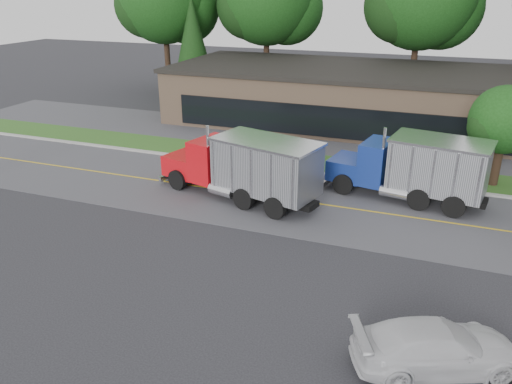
% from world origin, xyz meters
% --- Properties ---
extents(ground, '(140.00, 140.00, 0.00)m').
position_xyz_m(ground, '(0.00, 0.00, 0.00)').
color(ground, '#36363C').
rests_on(ground, ground).
extents(road, '(60.00, 8.00, 0.02)m').
position_xyz_m(road, '(0.00, 9.00, 0.00)').
color(road, '#5D5D62').
rests_on(road, ground).
extents(center_line, '(60.00, 0.12, 0.01)m').
position_xyz_m(center_line, '(0.00, 9.00, 0.00)').
color(center_line, gold).
rests_on(center_line, ground).
extents(curb, '(60.00, 0.30, 0.12)m').
position_xyz_m(curb, '(0.00, 13.20, 0.00)').
color(curb, '#9E9E99').
rests_on(curb, ground).
extents(grass_verge, '(60.00, 3.40, 0.03)m').
position_xyz_m(grass_verge, '(0.00, 15.00, 0.00)').
color(grass_verge, '#2A6221').
rests_on(grass_verge, ground).
extents(far_parking, '(60.00, 7.00, 0.02)m').
position_xyz_m(far_parking, '(0.00, 20.00, 0.00)').
color(far_parking, '#5D5D62').
rests_on(far_parking, ground).
extents(strip_mall, '(32.00, 12.00, 4.00)m').
position_xyz_m(strip_mall, '(2.00, 26.00, 2.00)').
color(strip_mall, '#9A785E').
rests_on(strip_mall, ground).
extents(tree_far_a, '(9.68, 9.11, 13.81)m').
position_xyz_m(tree_far_a, '(-19.85, 32.12, 8.81)').
color(tree_far_a, '#382619').
rests_on(tree_far_a, ground).
extents(tree_far_b, '(9.71, 9.14, 13.85)m').
position_xyz_m(tree_far_b, '(-9.85, 34.12, 8.84)').
color(tree_far_b, '#382619').
rests_on(tree_far_b, ground).
extents(tree_far_c, '(9.98, 9.39, 14.24)m').
position_xyz_m(tree_far_c, '(4.15, 34.12, 9.08)').
color(tree_far_c, '#382619').
rests_on(tree_far_c, ground).
extents(evergreen_left, '(4.19, 4.19, 9.52)m').
position_xyz_m(evergreen_left, '(-16.00, 30.00, 5.23)').
color(evergreen_left, '#382619').
rests_on(evergreen_left, ground).
extents(tree_verge, '(3.87, 3.64, 5.51)m').
position_xyz_m(tree_verge, '(10.06, 15.05, 3.50)').
color(tree_verge, '#382619').
rests_on(tree_verge, ground).
extents(dump_truck_red, '(9.17, 4.67, 3.36)m').
position_xyz_m(dump_truck_red, '(-2.13, 8.39, 1.81)').
color(dump_truck_red, black).
rests_on(dump_truck_red, ground).
extents(dump_truck_blue, '(8.17, 3.93, 3.36)m').
position_xyz_m(dump_truck_blue, '(5.95, 11.26, 1.80)').
color(dump_truck_blue, black).
rests_on(dump_truck_blue, ground).
extents(rally_car, '(5.26, 3.81, 1.41)m').
position_xyz_m(rally_car, '(7.50, -1.20, 0.71)').
color(rally_car, silver).
rests_on(rally_car, ground).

